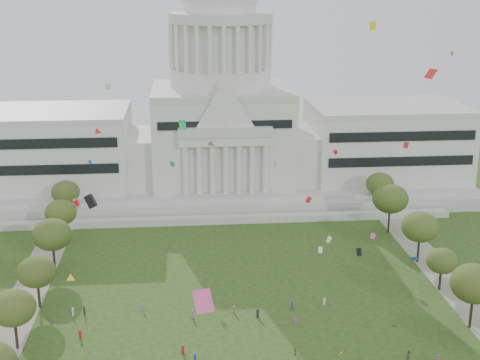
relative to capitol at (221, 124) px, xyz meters
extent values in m
cube|color=#B8B6AD|center=(0.00, 1.41, -20.30)|extent=(160.00, 60.00, 4.00)
cube|color=#B8B6AD|center=(0.00, -31.59, -21.30)|extent=(130.00, 3.00, 2.00)
cube|color=#B8B6AD|center=(0.00, -23.59, -19.80)|extent=(140.00, 3.00, 5.00)
cube|color=silver|center=(-55.00, 0.41, -7.30)|extent=(50.00, 34.00, 22.00)
cube|color=silver|center=(55.00, 0.41, -7.30)|extent=(50.00, 34.00, 22.00)
cube|color=silver|center=(-27.00, -1.59, -10.30)|extent=(12.00, 26.00, 16.00)
cube|color=silver|center=(27.00, -1.59, -10.30)|extent=(12.00, 26.00, 16.00)
cube|color=silver|center=(0.00, 0.41, -4.30)|extent=(44.00, 38.00, 28.00)
cube|color=silver|center=(0.00, -19.59, -1.10)|extent=(28.00, 3.00, 2.40)
cube|color=black|center=(-55.00, -16.79, -5.30)|extent=(46.00, 0.40, 11.00)
cube|color=black|center=(55.00, -16.79, -5.30)|extent=(46.00, 0.40, 11.00)
cylinder|color=silver|center=(0.00, 0.41, 15.10)|extent=(32.00, 32.00, 6.00)
cylinder|color=silver|center=(0.00, 0.41, 25.10)|extent=(28.00, 28.00, 14.00)
cylinder|color=#B8B6AD|center=(0.00, 0.41, 33.60)|extent=(32.40, 32.40, 3.00)
cube|color=gray|center=(-48.00, -83.59, -22.28)|extent=(8.00, 160.00, 0.04)
cube|color=gray|center=(48.00, -83.59, -22.28)|extent=(8.00, 160.00, 0.04)
cylinder|color=black|center=(-45.04, -96.29, -19.56)|extent=(0.56, 0.56, 5.47)
ellipsoid|color=#3E501A|center=(-45.04, -96.29, -13.77)|extent=(8.42, 8.42, 6.89)
cylinder|color=black|center=(44.17, -96.15, -19.19)|extent=(0.56, 0.56, 6.20)
ellipsoid|color=#3A4B1A|center=(44.17, -96.15, -12.62)|extent=(9.55, 9.55, 7.82)
cylinder|color=black|center=(-44.09, -79.67, -19.66)|extent=(0.56, 0.56, 5.27)
ellipsoid|color=#374819|center=(-44.09, -79.67, -14.07)|extent=(8.12, 8.12, 6.65)
cylinder|color=black|center=(44.40, -79.10, -20.02)|extent=(0.56, 0.56, 4.56)
ellipsoid|color=#3B4E1D|center=(44.40, -79.10, -15.19)|extent=(7.01, 7.01, 5.74)
cylinder|color=black|center=(-44.08, -61.17, -19.28)|extent=(0.56, 0.56, 6.03)
ellipsoid|color=#314916|center=(-44.08, -61.17, -12.89)|extent=(9.29, 9.29, 7.60)
cylinder|color=black|center=(44.76, -63.55, -19.31)|extent=(0.56, 0.56, 5.97)
ellipsoid|color=#3B511C|center=(44.76, -63.55, -12.99)|extent=(9.19, 9.19, 7.52)
cylinder|color=black|center=(-45.22, -42.58, -19.59)|extent=(0.56, 0.56, 5.41)
ellipsoid|color=#3E511A|center=(-45.22, -42.58, -13.86)|extent=(8.33, 8.33, 6.81)
cylinder|color=black|center=(43.49, -43.40, -19.11)|extent=(0.56, 0.56, 6.37)
ellipsoid|color=#324917|center=(43.49, -43.40, -12.35)|extent=(9.82, 9.82, 8.03)
cylinder|color=black|center=(-46.87, -24.45, -19.64)|extent=(0.56, 0.56, 5.32)
ellipsoid|color=#37471B|center=(-46.87, -24.45, -14.00)|extent=(8.19, 8.19, 6.70)
cylinder|color=black|center=(45.96, -25.46, -19.56)|extent=(0.56, 0.56, 5.47)
ellipsoid|color=#385116|center=(45.96, -25.46, -13.77)|extent=(8.42, 8.42, 6.89)
imported|color=#994C8C|center=(32.90, -108.32, -21.46)|extent=(0.95, 0.80, 1.66)
imported|color=#4C4C51|center=(28.01, -106.67, -21.36)|extent=(1.07, 0.96, 1.87)
imported|color=#4C4C51|center=(7.31, -103.23, -21.58)|extent=(0.71, 0.94, 1.44)
cube|color=silver|center=(16.94, -83.98, -21.49)|extent=(0.44, 0.28, 1.62)
cube|color=silver|center=(-36.39, -84.23, -21.39)|extent=(0.32, 0.49, 1.80)
cube|color=#994C8C|center=(-21.95, -83.33, -21.52)|extent=(0.38, 0.47, 1.55)
cube|color=#4C4C51|center=(-40.53, -86.42, -21.40)|extent=(0.56, 0.51, 1.80)
cube|color=#994C8C|center=(9.29, -92.17, -21.51)|extent=(0.49, 0.47, 1.58)
cube|color=navy|center=(9.64, -85.53, -21.38)|extent=(0.30, 0.49, 1.83)
cube|color=#994C8C|center=(-11.60, -87.52, -21.35)|extent=(0.45, 0.57, 1.88)
cube|color=#B21E1E|center=(-13.62, -101.13, -21.37)|extent=(0.50, 0.57, 1.84)
cube|color=#26262B|center=(1.94, -88.35, -21.34)|extent=(0.57, 0.58, 1.90)
cube|color=olive|center=(-2.79, -86.19, -21.43)|extent=(0.47, 0.54, 1.73)
cube|color=navy|center=(-11.41, -104.51, -21.37)|extent=(0.44, 0.56, 1.85)
cube|color=#B21E1E|center=(-33.59, -93.75, -21.43)|extent=(0.53, 0.43, 1.74)
cube|color=#26262B|center=(-34.11, -83.95, -21.33)|extent=(0.46, 0.59, 1.94)
camera|label=1|loc=(-12.65, -212.13, 45.19)|focal=50.00mm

